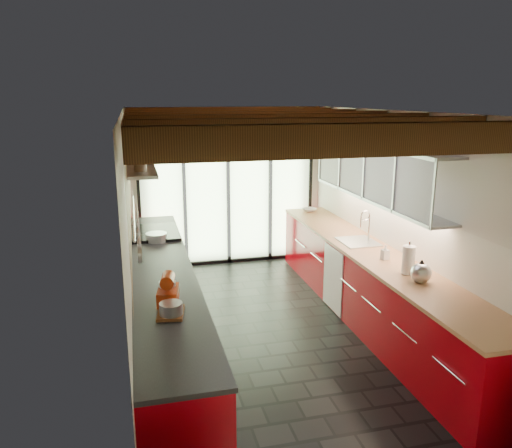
{
  "coord_description": "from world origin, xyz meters",
  "views": [
    {
      "loc": [
        -1.52,
        -5.32,
        2.76
      ],
      "look_at": [
        -0.1,
        0.4,
        1.25
      ],
      "focal_mm": 35.0,
      "sensor_mm": 36.0,
      "label": 1
    }
  ],
  "objects_px": {
    "paper_towel": "(408,260)",
    "bowl": "(309,210)",
    "kettle": "(421,272)",
    "stand_mixer": "(168,290)",
    "soap_bottle": "(385,252)"
  },
  "relations": [
    {
      "from": "paper_towel",
      "to": "bowl",
      "type": "bearing_deg",
      "value": 90.0
    },
    {
      "from": "paper_towel",
      "to": "soap_bottle",
      "type": "relative_size",
      "value": 2.09
    },
    {
      "from": "kettle",
      "to": "soap_bottle",
      "type": "distance_m",
      "value": 0.75
    },
    {
      "from": "kettle",
      "to": "bowl",
      "type": "bearing_deg",
      "value": 90.0
    },
    {
      "from": "kettle",
      "to": "paper_towel",
      "type": "height_order",
      "value": "paper_towel"
    },
    {
      "from": "stand_mixer",
      "to": "paper_towel",
      "type": "relative_size",
      "value": 0.94
    },
    {
      "from": "bowl",
      "to": "soap_bottle",
      "type": "bearing_deg",
      "value": -90.0
    },
    {
      "from": "soap_bottle",
      "to": "kettle",
      "type": "bearing_deg",
      "value": -90.0
    },
    {
      "from": "paper_towel",
      "to": "bowl",
      "type": "xyz_separation_m",
      "value": [
        0.0,
        3.08,
        -0.13
      ]
    },
    {
      "from": "stand_mixer",
      "to": "kettle",
      "type": "bearing_deg",
      "value": -2.42
    },
    {
      "from": "stand_mixer",
      "to": "soap_bottle",
      "type": "relative_size",
      "value": 1.95
    },
    {
      "from": "stand_mixer",
      "to": "soap_bottle",
      "type": "xyz_separation_m",
      "value": [
        2.54,
        0.64,
        -0.03
      ]
    },
    {
      "from": "kettle",
      "to": "paper_towel",
      "type": "bearing_deg",
      "value": 90.0
    },
    {
      "from": "stand_mixer",
      "to": "kettle",
      "type": "relative_size",
      "value": 1.15
    },
    {
      "from": "kettle",
      "to": "soap_bottle",
      "type": "bearing_deg",
      "value": 90.0
    }
  ]
}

